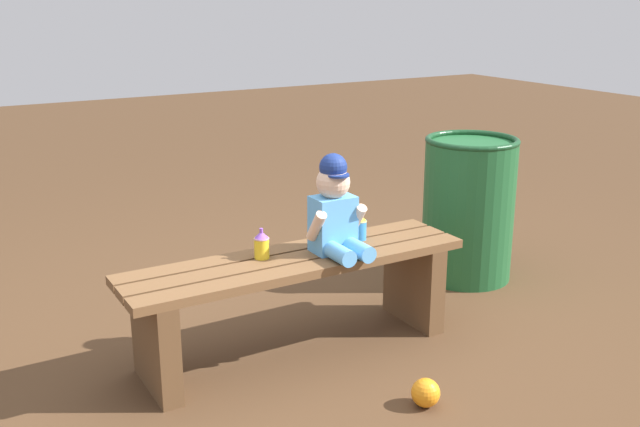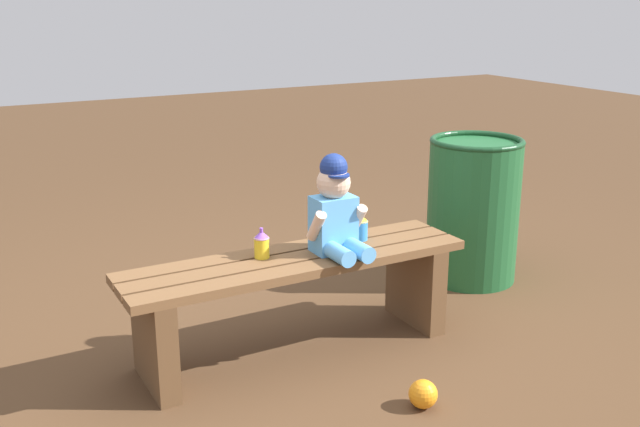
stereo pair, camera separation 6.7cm
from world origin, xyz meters
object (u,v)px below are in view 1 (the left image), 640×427
at_px(sippy_cup_right, 359,226).
at_px(trash_bin, 468,208).
at_px(toy_ball, 426,393).
at_px(park_bench, 297,288).
at_px(sippy_cup_left, 262,244).
at_px(child_figure, 335,210).

relative_size(sippy_cup_right, trash_bin, 0.17).
bearing_deg(toy_ball, park_bench, 108.02).
height_order(toy_ball, trash_bin, trash_bin).
distance_m(sippy_cup_right, toy_ball, 0.79).
relative_size(park_bench, sippy_cup_left, 11.50).
xyz_separation_m(park_bench, trash_bin, (1.17, 0.31, 0.09)).
bearing_deg(toy_ball, trash_bin, 43.16).
bearing_deg(park_bench, child_figure, -11.54).
relative_size(sippy_cup_left, trash_bin, 0.17).
bearing_deg(trash_bin, child_figure, -161.39).
height_order(sippy_cup_right, toy_ball, sippy_cup_right).
relative_size(child_figure, trash_bin, 0.55).
bearing_deg(park_bench, sippy_cup_right, 8.85).
bearing_deg(sippy_cup_right, child_figure, -153.71).
distance_m(park_bench, toy_ball, 0.68).
bearing_deg(child_figure, sippy_cup_left, 163.57).
bearing_deg(trash_bin, toy_ball, -136.84).
bearing_deg(toy_ball, sippy_cup_left, 116.20).
height_order(sippy_cup_left, trash_bin, trash_bin).
xyz_separation_m(sippy_cup_left, toy_ball, (0.32, -0.66, -0.42)).
bearing_deg(child_figure, trash_bin, 18.61).
height_order(park_bench, sippy_cup_left, sippy_cup_left).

